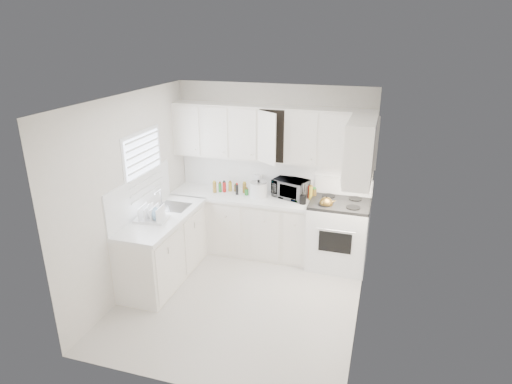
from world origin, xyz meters
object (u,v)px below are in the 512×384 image
at_px(microwave, 291,186).
at_px(rice_cooker, 259,188).
at_px(stove, 339,225).
at_px(tea_kettle, 326,203).
at_px(utensil_crock, 303,193).
at_px(dish_rack, 151,212).

bearing_deg(microwave, rice_cooker, -148.25).
bearing_deg(microwave, stove, 5.90).
bearing_deg(tea_kettle, utensil_crock, 161.84).
bearing_deg(tea_kettle, microwave, 149.19).
bearing_deg(stove, dish_rack, -152.31).
distance_m(rice_cooker, dish_rack, 1.68).
bearing_deg(tea_kettle, rice_cooker, 166.94).
xyz_separation_m(stove, dish_rack, (-2.35, -1.21, 0.41)).
bearing_deg(microwave, dish_rack, -121.46).
distance_m(stove, tea_kettle, 0.47).
relative_size(microwave, dish_rack, 1.21).
bearing_deg(dish_rack, microwave, 34.76).
height_order(microwave, utensil_crock, microwave).
bearing_deg(stove, microwave, 168.66).
bearing_deg(dish_rack, stove, 21.15).
bearing_deg(utensil_crock, microwave, 136.94).
xyz_separation_m(microwave, utensil_crock, (0.23, -0.22, -0.01)).
height_order(tea_kettle, microwave, microwave).
height_order(rice_cooker, dish_rack, rice_cooker).
bearing_deg(utensil_crock, dish_rack, -147.55).
height_order(stove, dish_rack, stove).
xyz_separation_m(microwave, dish_rack, (-1.58, -1.37, -0.06)).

